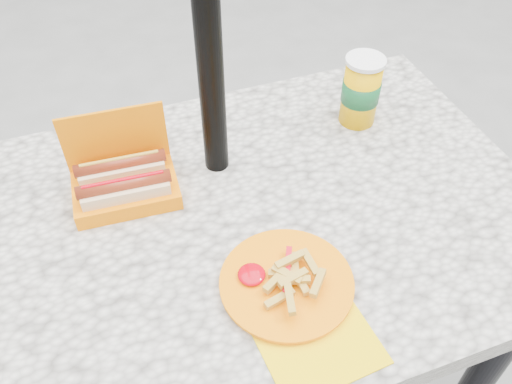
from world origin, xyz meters
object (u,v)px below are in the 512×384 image
object	(u,v)px
umbrella_pole	(206,11)
fries_plate	(288,286)
soda_cup	(361,91)
hotdog_box	(124,182)

from	to	relation	value
umbrella_pole	fries_plate	size ratio (longest dim) A/B	6.88
umbrella_pole	soda_cup	distance (m)	0.44
soda_cup	hotdog_box	bearing A→B (deg)	-174.10
fries_plate	hotdog_box	bearing A→B (deg)	123.82
umbrella_pole	fries_plate	world-z (taller)	umbrella_pole
umbrella_pole	soda_cup	bearing A→B (deg)	5.22
umbrella_pole	soda_cup	size ratio (longest dim) A/B	13.45
hotdog_box	fries_plate	size ratio (longest dim) A/B	0.66
soda_cup	umbrella_pole	bearing A→B (deg)	-174.78
hotdog_box	fries_plate	bearing A→B (deg)	-52.40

